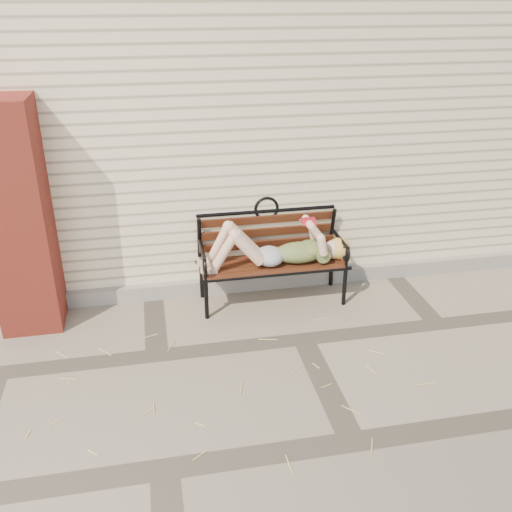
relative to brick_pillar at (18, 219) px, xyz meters
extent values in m
plane|color=gray|center=(2.30, -0.75, -1.00)|extent=(80.00, 80.00, 0.00)
cube|color=#F3E4BD|center=(2.30, 2.25, 0.50)|extent=(8.00, 4.00, 3.00)
cube|color=gray|center=(2.30, 0.22, -0.93)|extent=(8.00, 0.10, 0.15)
cube|color=#AD3727|center=(0.00, 0.00, 0.00)|extent=(0.50, 0.50, 2.00)
cylinder|color=black|center=(1.52, -0.24, -0.80)|extent=(0.04, 0.04, 0.40)
cylinder|color=black|center=(1.52, 0.16, -0.80)|extent=(0.04, 0.04, 0.40)
cylinder|color=black|center=(2.84, -0.24, -0.80)|extent=(0.04, 0.04, 0.40)
cylinder|color=black|center=(2.84, 0.16, -0.80)|extent=(0.04, 0.04, 0.40)
cube|color=#512A14|center=(2.18, -0.04, -0.60)|extent=(1.35, 0.43, 0.03)
cylinder|color=black|center=(2.18, -0.24, -0.62)|extent=(1.42, 0.04, 0.04)
cylinder|color=black|center=(2.18, 0.16, -0.62)|extent=(1.42, 0.04, 0.04)
torus|color=black|center=(2.18, 0.25, -0.16)|extent=(0.24, 0.03, 0.24)
ellipsoid|color=#093240|center=(2.43, -0.07, -0.49)|extent=(0.48, 0.27, 0.19)
ellipsoid|color=#093240|center=(2.53, -0.07, -0.46)|extent=(0.23, 0.27, 0.14)
ellipsoid|color=#99999D|center=(2.14, -0.07, -0.51)|extent=(0.27, 0.30, 0.17)
sphere|color=beige|center=(2.77, -0.07, -0.49)|extent=(0.20, 0.20, 0.20)
ellipsoid|color=#F2BE5B|center=(2.82, -0.07, -0.49)|extent=(0.22, 0.23, 0.20)
cube|color=#A71320|center=(2.50, -0.07, -0.16)|extent=(0.12, 0.02, 0.02)
cube|color=white|center=(2.50, -0.11, -0.18)|extent=(0.12, 0.08, 0.04)
cube|color=white|center=(2.50, -0.03, -0.18)|extent=(0.12, 0.08, 0.04)
cube|color=#A71320|center=(2.50, -0.11, -0.18)|extent=(0.13, 0.08, 0.05)
cube|color=#A71320|center=(2.50, -0.03, -0.18)|extent=(0.13, 0.08, 0.05)
cylinder|color=#D6CA68|center=(0.52, -1.93, -0.99)|extent=(0.08, 0.07, 0.01)
cylinder|color=#D6CA68|center=(1.15, -1.62, -0.99)|extent=(0.03, 0.09, 0.01)
cylinder|color=#D6CA68|center=(2.92, -0.86, -0.99)|extent=(0.12, 0.12, 0.01)
cylinder|color=#D6CA68|center=(2.98, -1.17, -0.99)|extent=(0.07, 0.05, 0.01)
cylinder|color=#D6CA68|center=(2.77, -0.84, -0.99)|extent=(0.09, 0.07, 0.01)
cylinder|color=#D6CA68|center=(0.92, -1.90, -0.99)|extent=(0.11, 0.09, 0.01)
cylinder|color=#D6CA68|center=(0.25, -1.88, -0.99)|extent=(0.08, 0.13, 0.01)
cylinder|color=#D6CA68|center=(2.02, -1.12, -0.99)|extent=(0.01, 0.11, 0.01)
cylinder|color=#D6CA68|center=(2.90, -0.73, -0.99)|extent=(0.05, 0.08, 0.01)
cylinder|color=#D6CA68|center=(2.05, -0.60, -0.99)|extent=(0.04, 0.15, 0.01)
cylinder|color=#D6CA68|center=(2.67, -0.87, -0.99)|extent=(0.15, 0.07, 0.01)
cylinder|color=#D6CA68|center=(2.22, -1.88, -0.99)|extent=(0.14, 0.05, 0.01)
cylinder|color=#D6CA68|center=(2.64, -2.12, -0.99)|extent=(0.01, 0.09, 0.01)
cylinder|color=#D6CA68|center=(1.60, -1.13, -0.99)|extent=(0.16, 0.02, 0.01)
cylinder|color=#D6CA68|center=(2.52, -1.36, -0.99)|extent=(0.04, 0.16, 0.01)
cylinder|color=#D6CA68|center=(2.91, -1.24, -0.99)|extent=(0.16, 0.03, 0.01)
cylinder|color=#D6CA68|center=(1.03, -1.06, -0.99)|extent=(0.12, 0.04, 0.01)
cylinder|color=#D6CA68|center=(1.58, -1.05, -0.99)|extent=(0.09, 0.02, 0.01)
cylinder|color=#D6CA68|center=(1.98, -0.55, -0.99)|extent=(0.08, 0.09, 0.01)
cylinder|color=#D6CA68|center=(1.07, -1.68, -0.99)|extent=(0.14, 0.06, 0.01)
cylinder|color=#D6CA68|center=(0.54, -1.94, -0.99)|extent=(0.14, 0.06, 0.01)
cylinder|color=#D6CA68|center=(1.70, -1.61, -0.99)|extent=(0.07, 0.11, 0.01)
cylinder|color=#D6CA68|center=(2.63, -0.93, -0.99)|extent=(0.08, 0.03, 0.01)
cylinder|color=#D6CA68|center=(1.21, -1.33, -0.99)|extent=(0.09, 0.09, 0.01)
cylinder|color=#D6CA68|center=(2.51, -1.44, -0.99)|extent=(0.11, 0.06, 0.01)
camera|label=1|loc=(1.10, -4.73, 1.76)|focal=40.00mm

